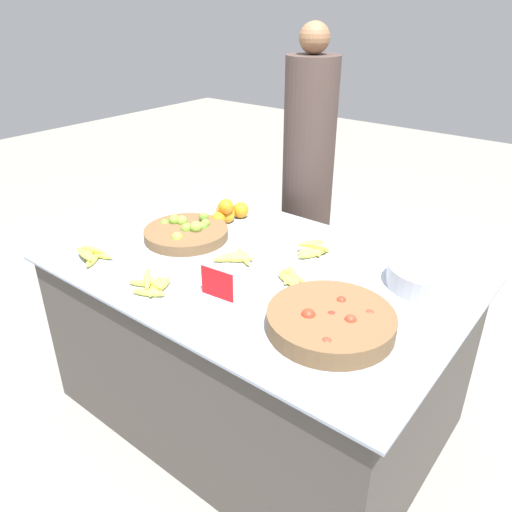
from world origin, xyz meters
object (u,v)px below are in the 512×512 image
tomato_basket (330,321)px  price_sign (217,284)px  vendor_person (307,193)px  lime_bowl (186,232)px  metal_bowl (427,276)px

tomato_basket → price_sign: size_ratio=3.08×
price_sign → vendor_person: size_ratio=0.08×
lime_bowl → price_sign: size_ratio=2.76×
lime_bowl → price_sign: bearing=-32.4°
lime_bowl → tomato_basket: bearing=-13.3°
tomato_basket → metal_bowl: 0.51m
lime_bowl → price_sign: (0.46, -0.29, 0.03)m
tomato_basket → lime_bowl: bearing=166.7°
price_sign → vendor_person: (-0.34, 1.13, -0.05)m
vendor_person → lime_bowl: bearing=-98.5°
price_sign → tomato_basket: bearing=4.6°
tomato_basket → price_sign: price_sign is taller
lime_bowl → price_sign: 0.55m
tomato_basket → metal_bowl: size_ratio=1.42×
metal_bowl → price_sign: size_ratio=2.17×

